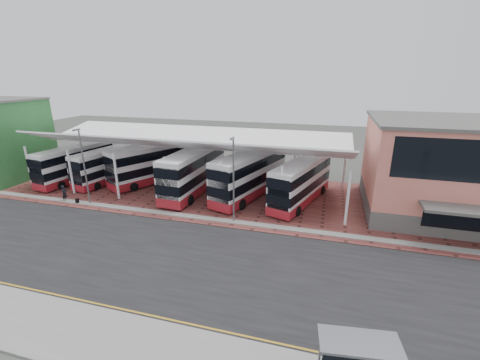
# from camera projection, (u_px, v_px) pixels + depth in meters

# --- Properties ---
(ground) EXTENTS (140.00, 140.00, 0.00)m
(ground) POSITION_uv_depth(u_px,v_px,m) (186.00, 254.00, 24.79)
(ground) COLOR #3E403B
(road) EXTENTS (120.00, 14.00, 0.02)m
(road) POSITION_uv_depth(u_px,v_px,m) (180.00, 260.00, 23.87)
(road) COLOR black
(road) RESTS_ON ground
(forecourt) EXTENTS (72.00, 16.00, 0.06)m
(forecourt) POSITION_uv_depth(u_px,v_px,m) (251.00, 197.00, 36.13)
(forecourt) COLOR brown
(forecourt) RESTS_ON ground
(sidewalk) EXTENTS (120.00, 4.00, 0.14)m
(sidewalk) POSITION_uv_depth(u_px,v_px,m) (111.00, 342.00, 16.55)
(sidewalk) COLOR gray
(sidewalk) RESTS_ON ground
(north_kerb) EXTENTS (120.00, 0.80, 0.14)m
(north_kerb) POSITION_uv_depth(u_px,v_px,m) (213.00, 219.00, 30.43)
(north_kerb) COLOR gray
(north_kerb) RESTS_ON ground
(yellow_line_near) EXTENTS (120.00, 0.12, 0.01)m
(yellow_line_near) POSITION_uv_depth(u_px,v_px,m) (133.00, 316.00, 18.39)
(yellow_line_near) COLOR gold
(yellow_line_near) RESTS_ON road
(yellow_line_far) EXTENTS (120.00, 0.12, 0.01)m
(yellow_line_far) POSITION_uv_depth(u_px,v_px,m) (136.00, 312.00, 18.66)
(yellow_line_far) COLOR gold
(yellow_line_far) RESTS_ON road
(canopy) EXTENTS (37.00, 11.63, 7.07)m
(canopy) POSITION_uv_depth(u_px,v_px,m) (187.00, 141.00, 37.23)
(canopy) COLOR white
(canopy) RESTS_ON ground
(terminal) EXTENTS (18.40, 14.40, 9.25)m
(terminal) POSITION_uv_depth(u_px,v_px,m) (471.00, 170.00, 30.09)
(terminal) COLOR #55524F
(terminal) RESTS_ON ground
(shop_green) EXTENTS (6.40, 10.20, 10.22)m
(shop_green) POSITION_uv_depth(u_px,v_px,m) (5.00, 140.00, 40.93)
(shop_green) COLOR #2F7136
(shop_green) RESTS_ON ground
(lamp_west) EXTENTS (0.16, 0.90, 8.07)m
(lamp_west) POSITION_uv_depth(u_px,v_px,m) (84.00, 165.00, 32.75)
(lamp_west) COLOR slate
(lamp_west) RESTS_ON ground
(lamp_east) EXTENTS (0.16, 0.90, 8.07)m
(lamp_east) POSITION_uv_depth(u_px,v_px,m) (233.00, 178.00, 28.62)
(lamp_east) COLOR slate
(lamp_east) RESTS_ON ground
(bus_0) EXTENTS (3.93, 10.93, 4.41)m
(bus_0) POSITION_uv_depth(u_px,v_px,m) (76.00, 163.00, 41.16)
(bus_0) COLOR white
(bus_0) RESTS_ON forecourt
(bus_1) EXTENTS (4.12, 10.46, 4.21)m
(bus_1) POSITION_uv_depth(u_px,v_px,m) (110.00, 165.00, 40.80)
(bus_1) COLOR white
(bus_1) RESTS_ON forecourt
(bus_2) EXTENTS (7.73, 11.41, 4.74)m
(bus_2) POSITION_uv_depth(u_px,v_px,m) (154.00, 164.00, 40.38)
(bus_2) COLOR white
(bus_2) RESTS_ON forecourt
(bus_3) EXTENTS (3.46, 12.17, 4.96)m
(bus_3) POSITION_uv_depth(u_px,v_px,m) (194.00, 171.00, 36.95)
(bus_3) COLOR white
(bus_3) RESTS_ON forecourt
(bus_4) EXTENTS (6.22, 12.36, 4.98)m
(bus_4) POSITION_uv_depth(u_px,v_px,m) (250.00, 174.00, 35.72)
(bus_4) COLOR white
(bus_4) RESTS_ON forecourt
(bus_5) EXTENTS (5.66, 11.22, 4.52)m
(bus_5) POSITION_uv_depth(u_px,v_px,m) (301.00, 182.00, 33.94)
(bus_5) COLOR white
(bus_5) RESTS_ON forecourt
(pedestrian) EXTENTS (0.54, 0.72, 1.78)m
(pedestrian) POSITION_uv_depth(u_px,v_px,m) (64.00, 193.00, 34.59)
(pedestrian) COLOR black
(pedestrian) RESTS_ON forecourt
(suitcase) EXTENTS (0.31, 0.22, 0.53)m
(suitcase) POSITION_uv_depth(u_px,v_px,m) (77.00, 201.00, 34.13)
(suitcase) COLOR black
(suitcase) RESTS_ON forecourt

